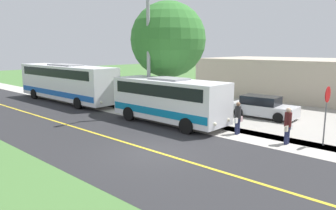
{
  "coord_description": "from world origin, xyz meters",
  "views": [
    {
      "loc": [
        9.78,
        9.63,
        4.65
      ],
      "look_at": [
        -3.5,
        -2.4,
        1.4
      ],
      "focal_mm": 33.75,
      "sensor_mm": 36.0,
      "label": 1
    }
  ],
  "objects_px": {
    "pedestrian_waiting": "(238,117)",
    "stop_sign": "(327,106)",
    "tree_curbside": "(168,40)",
    "street_light_pole": "(147,46)",
    "commercial_building": "(322,79)",
    "transit_bus_rear": "(66,81)",
    "shuttle_bus_front": "(169,98)",
    "pedestrian_with_bags": "(288,124)",
    "parked_car_near": "(262,107)"
  },
  "relations": [
    {
      "from": "pedestrian_waiting",
      "to": "parked_car_near",
      "type": "distance_m",
      "value": 5.06
    },
    {
      "from": "stop_sign",
      "to": "pedestrian_waiting",
      "type": "bearing_deg",
      "value": -76.91
    },
    {
      "from": "transit_bus_rear",
      "to": "tree_curbside",
      "type": "height_order",
      "value": "tree_curbside"
    },
    {
      "from": "pedestrian_with_bags",
      "to": "shuttle_bus_front",
      "type": "bearing_deg",
      "value": -84.88
    },
    {
      "from": "pedestrian_waiting",
      "to": "stop_sign",
      "type": "xyz_separation_m",
      "value": [
        -0.96,
        4.13,
        1.0
      ]
    },
    {
      "from": "pedestrian_waiting",
      "to": "tree_curbside",
      "type": "relative_size",
      "value": 0.22
    },
    {
      "from": "street_light_pole",
      "to": "commercial_building",
      "type": "height_order",
      "value": "street_light_pole"
    },
    {
      "from": "stop_sign",
      "to": "commercial_building",
      "type": "relative_size",
      "value": 0.13
    },
    {
      "from": "shuttle_bus_front",
      "to": "parked_car_near",
      "type": "bearing_deg",
      "value": 147.81
    },
    {
      "from": "shuttle_bus_front",
      "to": "tree_curbside",
      "type": "relative_size",
      "value": 0.98
    },
    {
      "from": "pedestrian_waiting",
      "to": "street_light_pole",
      "type": "height_order",
      "value": "street_light_pole"
    },
    {
      "from": "transit_bus_rear",
      "to": "stop_sign",
      "type": "height_order",
      "value": "transit_bus_rear"
    },
    {
      "from": "shuttle_bus_front",
      "to": "parked_car_near",
      "type": "relative_size",
      "value": 1.74
    },
    {
      "from": "pedestrian_with_bags",
      "to": "tree_curbside",
      "type": "xyz_separation_m",
      "value": [
        -2.25,
        -9.86,
        4.23
      ]
    },
    {
      "from": "pedestrian_with_bags",
      "to": "pedestrian_waiting",
      "type": "height_order",
      "value": "pedestrian_with_bags"
    },
    {
      "from": "shuttle_bus_front",
      "to": "pedestrian_waiting",
      "type": "height_order",
      "value": "shuttle_bus_front"
    },
    {
      "from": "stop_sign",
      "to": "parked_car_near",
      "type": "distance_m",
      "value": 6.59
    },
    {
      "from": "pedestrian_waiting",
      "to": "stop_sign",
      "type": "distance_m",
      "value": 4.36
    },
    {
      "from": "pedestrian_waiting",
      "to": "commercial_building",
      "type": "bearing_deg",
      "value": -177.83
    },
    {
      "from": "transit_bus_rear",
      "to": "street_light_pole",
      "type": "distance_m",
      "value": 10.22
    },
    {
      "from": "shuttle_bus_front",
      "to": "pedestrian_with_bags",
      "type": "distance_m",
      "value": 7.24
    },
    {
      "from": "shuttle_bus_front",
      "to": "stop_sign",
      "type": "xyz_separation_m",
      "value": [
        -1.59,
        8.6,
        0.39
      ]
    },
    {
      "from": "pedestrian_waiting",
      "to": "commercial_building",
      "type": "relative_size",
      "value": 0.08
    },
    {
      "from": "transit_bus_rear",
      "to": "stop_sign",
      "type": "relative_size",
      "value": 4.15
    },
    {
      "from": "pedestrian_waiting",
      "to": "stop_sign",
      "type": "height_order",
      "value": "stop_sign"
    },
    {
      "from": "transit_bus_rear",
      "to": "pedestrian_with_bags",
      "type": "height_order",
      "value": "transit_bus_rear"
    },
    {
      "from": "shuttle_bus_front",
      "to": "transit_bus_rear",
      "type": "bearing_deg",
      "value": -90.0
    },
    {
      "from": "pedestrian_waiting",
      "to": "tree_curbside",
      "type": "bearing_deg",
      "value": -107.56
    },
    {
      "from": "stop_sign",
      "to": "street_light_pole",
      "type": "distance_m",
      "value": 11.27
    },
    {
      "from": "street_light_pole",
      "to": "commercial_building",
      "type": "distance_m",
      "value": 17.85
    },
    {
      "from": "commercial_building",
      "to": "transit_bus_rear",
      "type": "bearing_deg",
      "value": -43.24
    },
    {
      "from": "transit_bus_rear",
      "to": "tree_curbside",
      "type": "relative_size",
      "value": 1.5
    },
    {
      "from": "pedestrian_waiting",
      "to": "tree_curbside",
      "type": "distance_m",
      "value": 8.61
    },
    {
      "from": "transit_bus_rear",
      "to": "street_light_pole",
      "type": "height_order",
      "value": "street_light_pole"
    },
    {
      "from": "pedestrian_waiting",
      "to": "tree_curbside",
      "type": "height_order",
      "value": "tree_curbside"
    },
    {
      "from": "stop_sign",
      "to": "parked_car_near",
      "type": "height_order",
      "value": "stop_sign"
    },
    {
      "from": "shuttle_bus_front",
      "to": "transit_bus_rear",
      "type": "xyz_separation_m",
      "value": [
        -0.0,
        -12.03,
        0.22
      ]
    },
    {
      "from": "tree_curbside",
      "to": "commercial_building",
      "type": "distance_m",
      "value": 15.82
    },
    {
      "from": "tree_curbside",
      "to": "commercial_building",
      "type": "xyz_separation_m",
      "value": [
        -14.0,
        6.53,
        -3.42
      ]
    },
    {
      "from": "transit_bus_rear",
      "to": "stop_sign",
      "type": "xyz_separation_m",
      "value": [
        -1.59,
        20.63,
        0.17
      ]
    },
    {
      "from": "parked_car_near",
      "to": "commercial_building",
      "type": "height_order",
      "value": "commercial_building"
    },
    {
      "from": "shuttle_bus_front",
      "to": "stop_sign",
      "type": "bearing_deg",
      "value": 100.47
    },
    {
      "from": "shuttle_bus_front",
      "to": "street_light_pole",
      "type": "distance_m",
      "value": 3.92
    },
    {
      "from": "transit_bus_rear",
      "to": "parked_car_near",
      "type": "relative_size",
      "value": 2.66
    },
    {
      "from": "transit_bus_rear",
      "to": "pedestrian_waiting",
      "type": "bearing_deg",
      "value": 92.18
    },
    {
      "from": "street_light_pole",
      "to": "parked_car_near",
      "type": "relative_size",
      "value": 1.94
    },
    {
      "from": "street_light_pole",
      "to": "pedestrian_with_bags",
      "type": "bearing_deg",
      "value": 91.63
    },
    {
      "from": "transit_bus_rear",
      "to": "shuttle_bus_front",
      "type": "bearing_deg",
      "value": 90.0
    },
    {
      "from": "pedestrian_with_bags",
      "to": "stop_sign",
      "type": "relative_size",
      "value": 0.63
    },
    {
      "from": "parked_car_near",
      "to": "pedestrian_waiting",
      "type": "bearing_deg",
      "value": 10.87
    }
  ]
}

